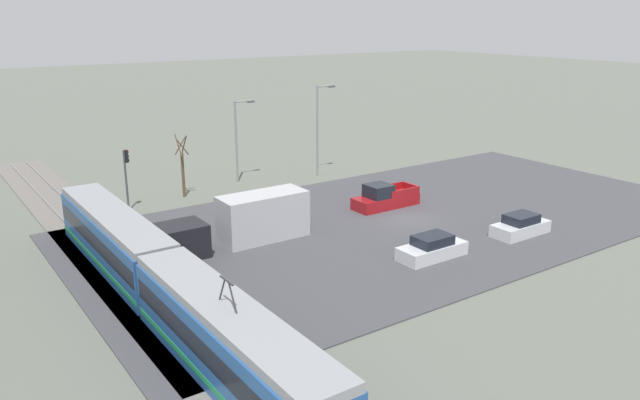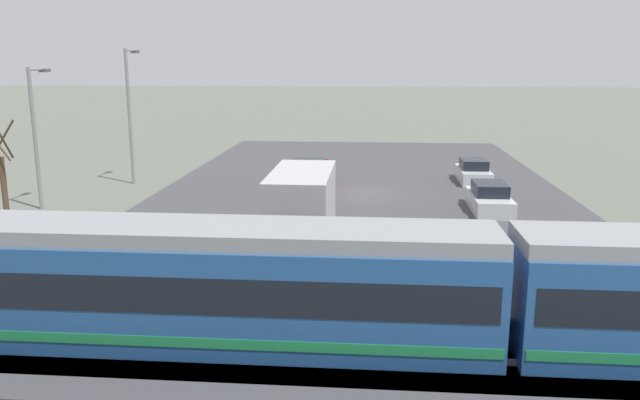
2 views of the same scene
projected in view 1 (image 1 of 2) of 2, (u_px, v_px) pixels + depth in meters
ground_plane at (405, 219)px, 45.38m from camera, size 320.00×320.00×0.00m
road_surface at (405, 219)px, 45.36m from camera, size 23.46×46.48×0.08m
rail_bed at (136, 283)px, 34.49m from camera, size 70.71×4.40×0.22m
light_rail_tram at (162, 282)px, 30.78m from camera, size 29.18×2.57×4.38m
box_truck at (245, 222)px, 40.17m from camera, size 2.43×9.94×3.06m
pickup_truck at (385, 198)px, 47.81m from camera, size 1.97×5.35×1.89m
sedan_car_0 at (432, 248)px, 37.92m from camera, size 1.82×4.44×1.43m
sedan_car_1 at (521, 226)px, 41.88m from camera, size 1.80×4.20×1.42m
traffic_light_pole at (126, 171)px, 46.62m from camera, size 0.28×0.47×4.66m
street_tree at (183, 169)px, 50.35m from camera, size 1.21×1.01×5.15m
street_lamp_near_crossing at (238, 135)px, 54.43m from camera, size 0.36×1.95×7.20m
street_lamp_mid_block at (319, 124)px, 56.43m from camera, size 0.36×1.95×8.25m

